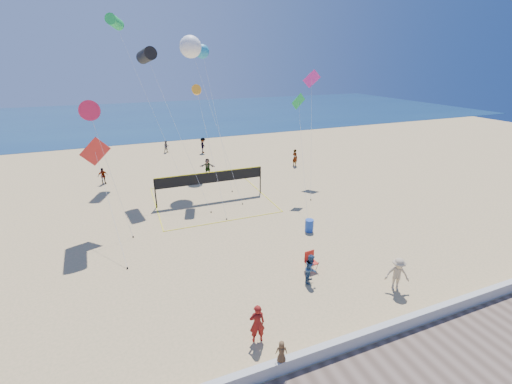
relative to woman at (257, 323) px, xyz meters
name	(u,v)px	position (x,y,z in m)	size (l,w,h in m)	color
ground	(301,304)	(2.71, 1.26, -0.87)	(120.00, 120.00, 0.00)	tan
ocean	(152,116)	(2.71, 63.26, -0.86)	(140.00, 50.00, 0.03)	navy
seawall	(339,346)	(2.71, -1.74, -0.57)	(32.00, 0.30, 0.60)	beige
woman	(257,323)	(0.00, 0.00, 0.00)	(0.63, 0.42, 1.74)	maroon
toddler	(282,352)	(0.21, -1.77, 0.16)	(0.42, 0.28, 0.87)	brown
bystander_a	(311,268)	(4.04, 2.66, -0.09)	(0.76, 0.59, 1.56)	navy
bystander_b	(397,274)	(7.59, 0.49, 0.01)	(1.14, 0.66, 1.77)	tan
far_person_0	(103,176)	(-5.93, 22.74, -0.12)	(0.88, 0.37, 1.50)	gray
far_person_1	(207,167)	(3.62, 21.81, -0.06)	(1.49, 0.48, 1.61)	gray
far_person_2	(295,158)	(13.03, 21.20, 0.03)	(0.66, 0.43, 1.81)	gray
far_person_3	(166,147)	(1.15, 32.16, -0.15)	(0.70, 0.55, 1.45)	gray
far_person_4	(203,145)	(5.27, 30.29, 0.06)	(1.20, 0.69, 1.85)	gray
camp_chair	(310,260)	(4.58, 3.61, -0.26)	(0.62, 0.75, 1.19)	red
trash_barrel	(309,226)	(6.79, 7.49, -0.45)	(0.55, 0.55, 0.83)	#1A42AB
volleyball_net	(210,181)	(2.22, 15.31, 0.74)	(8.92, 8.78, 2.36)	black
kite_0	(89,111)	(-5.55, 13.28, 6.89)	(2.19, 3.79, 8.53)	#F02148
kite_1	(147,55)	(-1.26, 19.51, 10.08)	(3.55, 8.00, 11.61)	black
kite_2	(197,90)	(1.97, 17.19, 7.59)	(1.11, 6.94, 8.95)	#F9A423
kite_3	(96,155)	(-5.57, 13.09, 4.19)	(1.98, 6.16, 6.21)	red
kite_4	(299,110)	(9.29, 14.05, 6.11)	(2.67, 5.79, 8.24)	green
kite_5	(312,85)	(12.50, 17.72, 7.64)	(3.86, 6.27, 9.87)	#D52A9A
kite_6	(190,47)	(2.46, 20.70, 10.78)	(2.98, 8.51, 12.56)	white
kite_7	(202,52)	(4.39, 24.59, 10.51)	(1.36, 8.99, 12.04)	#2089BB
kite_8	(115,22)	(-3.05, 25.77, 12.88)	(4.81, 6.37, 14.39)	green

